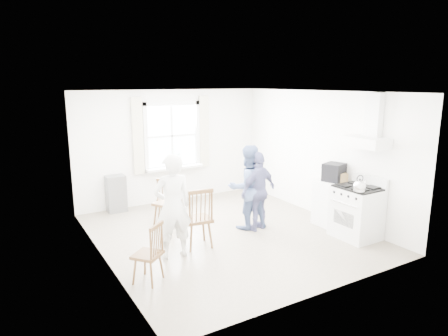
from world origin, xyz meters
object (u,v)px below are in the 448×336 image
at_px(windsor_chair_b, 199,212).
at_px(person_right, 258,191).
at_px(windsor_chair_a, 170,197).
at_px(windsor_chair_c, 153,247).
at_px(gas_stove, 357,212).
at_px(low_cabinet, 331,203).
at_px(person_mid, 248,187).
at_px(person_left, 172,206).
at_px(stereo_stack, 334,172).

xyz_separation_m(windsor_chair_b, person_right, (1.37, 0.25, 0.11)).
relative_size(windsor_chair_a, windsor_chair_c, 1.11).
distance_m(gas_stove, person_right, 1.81).
bearing_deg(windsor_chair_b, low_cabinet, -5.98).
xyz_separation_m(gas_stove, windsor_chair_c, (-3.75, 0.27, 0.05)).
xyz_separation_m(low_cabinet, person_mid, (-1.48, 0.71, 0.36)).
bearing_deg(windsor_chair_a, low_cabinet, -29.74).
distance_m(windsor_chair_b, windsor_chair_c, 1.31).
relative_size(gas_stove, low_cabinet, 1.24).
distance_m(gas_stove, person_left, 3.32).
relative_size(windsor_chair_c, person_mid, 0.54).
xyz_separation_m(windsor_chair_a, windsor_chair_b, (-0.01, -1.27, 0.05)).
distance_m(gas_stove, windsor_chair_b, 2.84).
height_order(stereo_stack, windsor_chair_a, stereo_stack).
xyz_separation_m(low_cabinet, windsor_chair_c, (-3.82, -0.43, 0.09)).
relative_size(gas_stove, stereo_stack, 2.36).
distance_m(windsor_chair_b, person_mid, 1.33).
distance_m(person_left, person_mid, 1.83).
relative_size(windsor_chair_a, windsor_chair_b, 0.92).
xyz_separation_m(windsor_chair_c, person_right, (2.46, 0.97, 0.22)).
bearing_deg(person_mid, windsor_chair_a, -27.54).
relative_size(stereo_stack, windsor_chair_c, 0.54).
height_order(windsor_chair_b, person_right, person_right).
relative_size(windsor_chair_b, windsor_chair_c, 1.21).
height_order(low_cabinet, windsor_chair_b, windsor_chair_b).
bearing_deg(windsor_chair_c, windsor_chair_b, 33.26).
bearing_deg(person_mid, stereo_stack, 160.75).
distance_m(low_cabinet, windsor_chair_b, 2.75).
distance_m(windsor_chair_a, person_left, 1.46).
bearing_deg(person_right, person_left, -4.36).
height_order(windsor_chair_a, person_right, person_right).
height_order(windsor_chair_a, windsor_chair_b, windsor_chair_b).
bearing_deg(gas_stove, windsor_chair_b, 159.67).
distance_m(stereo_stack, windsor_chair_a, 3.20).
height_order(gas_stove, windsor_chair_b, gas_stove).
height_order(windsor_chair_c, person_left, person_left).
xyz_separation_m(gas_stove, person_right, (-1.29, 1.24, 0.27)).
xyz_separation_m(person_left, person_mid, (1.76, 0.49, -0.04)).
bearing_deg(person_mid, person_right, 133.17).
xyz_separation_m(windsor_chair_a, person_left, (-0.52, -1.34, 0.25)).
distance_m(person_mid, person_right, 0.22).
bearing_deg(person_left, windsor_chair_a, -106.40).
relative_size(gas_stove, windsor_chair_c, 1.27).
bearing_deg(windsor_chair_c, person_mid, 25.97).
distance_m(windsor_chair_b, person_right, 1.40).
xyz_separation_m(gas_stove, windsor_chair_a, (-2.65, 2.26, 0.11)).
xyz_separation_m(windsor_chair_b, person_mid, (1.25, 0.42, 0.16)).
relative_size(person_left, person_right, 1.12).
bearing_deg(gas_stove, stereo_stack, 82.72).
height_order(stereo_stack, person_right, person_right).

